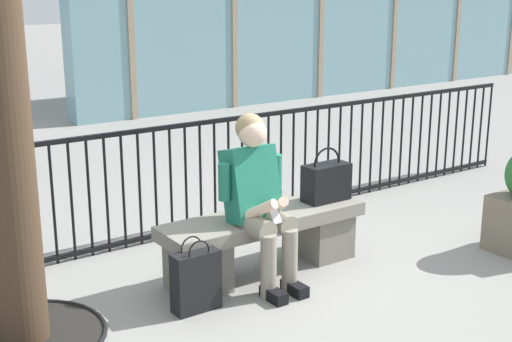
# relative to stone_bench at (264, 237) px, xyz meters

# --- Properties ---
(ground_plane) EXTENTS (60.00, 60.00, 0.00)m
(ground_plane) POSITION_rel_stone_bench_xyz_m (0.00, 0.00, -0.27)
(ground_plane) COLOR gray
(stone_bench) EXTENTS (1.60, 0.44, 0.45)m
(stone_bench) POSITION_rel_stone_bench_xyz_m (0.00, 0.00, 0.00)
(stone_bench) COLOR gray
(stone_bench) RESTS_ON ground
(seated_person_with_phone) EXTENTS (0.52, 0.66, 1.21)m
(seated_person_with_phone) POSITION_rel_stone_bench_xyz_m (-0.14, -0.13, 0.38)
(seated_person_with_phone) COLOR gray
(seated_person_with_phone) RESTS_ON ground
(handbag_on_bench) EXTENTS (0.37, 0.18, 0.42)m
(handbag_on_bench) POSITION_rel_stone_bench_xyz_m (0.58, -0.01, 0.33)
(handbag_on_bench) COLOR black
(handbag_on_bench) RESTS_ON stone_bench
(shopping_bag) EXTENTS (0.32, 0.14, 0.50)m
(shopping_bag) POSITION_rel_stone_bench_xyz_m (-0.73, -0.26, -0.06)
(shopping_bag) COLOR black
(shopping_bag) RESTS_ON ground
(plaza_railing) EXTENTS (7.81, 0.04, 0.96)m
(plaza_railing) POSITION_rel_stone_bench_xyz_m (0.00, 1.02, 0.22)
(plaza_railing) COLOR black
(plaza_railing) RESTS_ON ground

